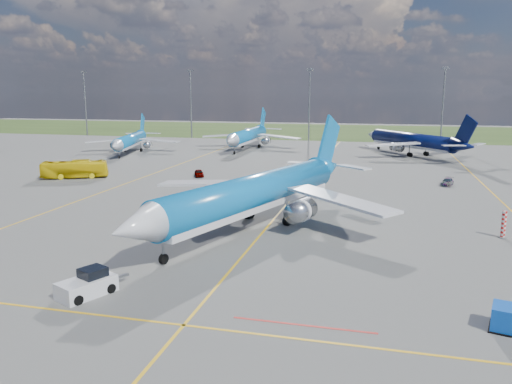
% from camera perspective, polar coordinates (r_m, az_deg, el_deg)
% --- Properties ---
extents(ground, '(400.00, 400.00, 0.00)m').
position_cam_1_polar(ground, '(53.52, -0.12, -5.68)').
color(ground, '#535350').
rests_on(ground, ground).
extents(grass_strip, '(400.00, 80.00, 0.01)m').
position_cam_1_polar(grass_strip, '(200.59, 10.51, 6.81)').
color(grass_strip, '#2D4719').
rests_on(grass_strip, ground).
extents(taxiway_lines, '(60.25, 160.00, 0.02)m').
position_cam_1_polar(taxiway_lines, '(79.84, 4.87, 0.05)').
color(taxiway_lines, yellow).
rests_on(taxiway_lines, ground).
extents(floodlight_masts, '(202.20, 0.50, 22.70)m').
position_cam_1_polar(floodlight_masts, '(159.62, 13.36, 10.05)').
color(floodlight_masts, slate).
rests_on(floodlight_masts, ground).
extents(warning_post, '(0.50, 0.50, 3.00)m').
position_cam_1_polar(warning_post, '(60.83, 26.45, -3.33)').
color(warning_post, red).
rests_on(warning_post, ground).
extents(bg_jet_nw, '(34.35, 40.33, 9.12)m').
position_cam_1_polar(bg_jet_nw, '(134.02, -14.10, 4.40)').
color(bg_jet_nw, '#0D72BD').
rests_on(bg_jet_nw, ground).
extents(bg_jet_nnw, '(30.59, 39.98, 10.41)m').
position_cam_1_polar(bg_jet_nnw, '(138.79, -0.89, 4.97)').
color(bg_jet_nnw, '#0D72BD').
rests_on(bg_jet_nnw, ground).
extents(bg_jet_n, '(48.49, 50.53, 10.53)m').
position_cam_1_polar(bg_jet_n, '(130.87, 17.27, 4.06)').
color(bg_jet_n, '#071040').
rests_on(bg_jet_n, ground).
extents(main_airliner, '(48.13, 54.83, 12.01)m').
position_cam_1_polar(main_airliner, '(59.01, -0.17, -4.04)').
color(main_airliner, '#0D72BD').
rests_on(main_airliner, ground).
extents(pushback_tug, '(3.90, 6.11, 2.08)m').
position_cam_1_polar(pushback_tug, '(42.04, -18.65, -10.00)').
color(pushback_tug, silver).
rests_on(pushback_tug, ground).
extents(uld_container, '(2.12, 2.42, 1.65)m').
position_cam_1_polar(uld_container, '(38.45, 26.58, -12.73)').
color(uld_container, blue).
rests_on(uld_container, ground).
extents(apron_bus, '(11.82, 7.60, 3.28)m').
position_cam_1_polar(apron_bus, '(97.56, -20.03, 2.46)').
color(apron_bus, yellow).
rests_on(apron_bus, ground).
extents(service_car_a, '(3.05, 4.09, 1.30)m').
position_cam_1_polar(service_car_a, '(94.16, -6.53, 2.17)').
color(service_car_a, '#999999').
rests_on(service_car_a, ground).
extents(service_car_b, '(4.67, 3.43, 1.18)m').
position_cam_1_polar(service_car_b, '(79.02, 0.67, 0.40)').
color(service_car_b, '#999999').
rests_on(service_car_b, ground).
extents(service_car_c, '(2.66, 4.34, 1.18)m').
position_cam_1_polar(service_car_c, '(90.86, 21.02, 1.09)').
color(service_car_c, '#999999').
rests_on(service_car_c, ground).
extents(baggage_tug_c, '(3.19, 5.02, 1.10)m').
position_cam_1_polar(baggage_tug_c, '(86.64, 2.84, 1.33)').
color(baggage_tug_c, '#1B3FA4').
rests_on(baggage_tug_c, ground).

